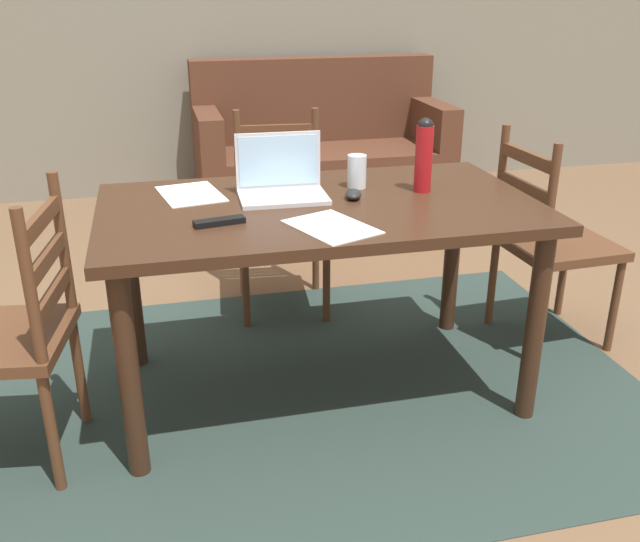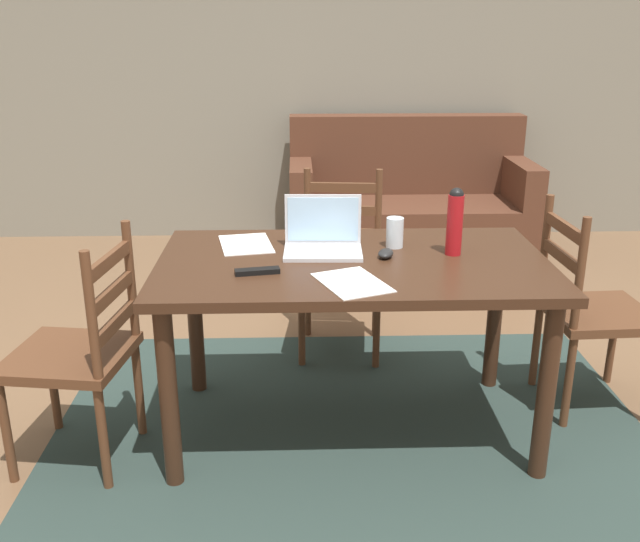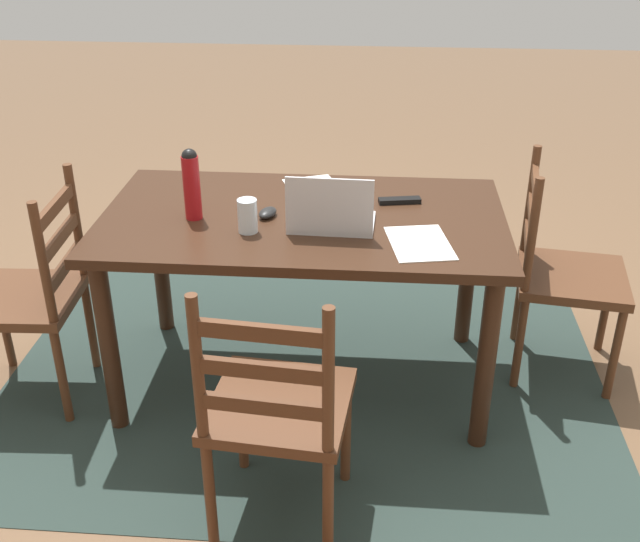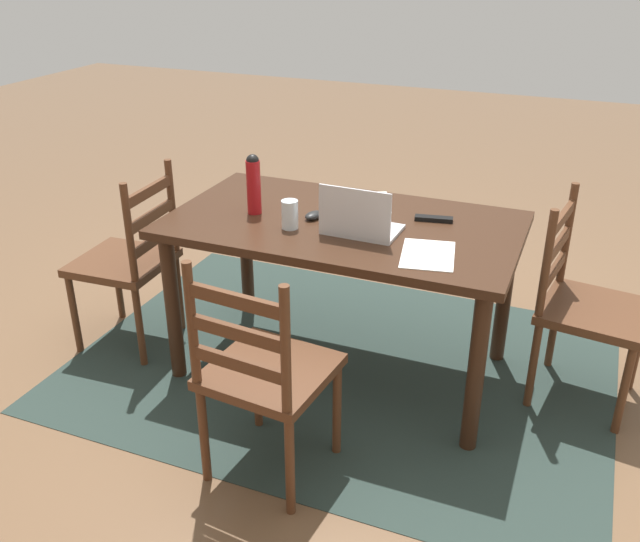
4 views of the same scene
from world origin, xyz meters
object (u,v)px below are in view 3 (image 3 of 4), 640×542
(chair_left_near, at_px, (563,274))
(laptop, at_px, (331,215))
(chair_far_head, at_px, (277,410))
(dining_table, at_px, (303,238))
(tv_remote, at_px, (400,201))
(chair_right_far, at_px, (31,296))
(drinking_glass, at_px, (247,216))
(water_bottle, at_px, (191,183))
(computer_mouse, at_px, (268,213))

(chair_left_near, distance_m, laptop, 1.07)
(chair_far_head, height_order, chair_left_near, same)
(dining_table, xyz_separation_m, laptop, (-0.12, 0.12, 0.16))
(laptop, distance_m, tv_remote, 0.38)
(chair_right_far, xyz_separation_m, tv_remote, (-1.45, -0.33, 0.32))
(chair_left_near, relative_size, tv_remote, 5.59)
(drinking_glass, bearing_deg, laptop, -172.02)
(dining_table, relative_size, laptop, 4.81)
(chair_right_far, bearing_deg, dining_table, -170.65)
(water_bottle, distance_m, tv_remote, 0.83)
(dining_table, height_order, chair_left_near, chair_left_near)
(dining_table, distance_m, water_bottle, 0.49)
(chair_left_near, distance_m, tv_remote, 0.77)
(chair_right_far, height_order, laptop, laptop)
(chair_right_far, bearing_deg, laptop, -177.45)
(laptop, xyz_separation_m, tv_remote, (-0.26, -0.28, -0.05))
(chair_left_near, distance_m, computer_mouse, 1.27)
(computer_mouse, xyz_separation_m, tv_remote, (-0.51, -0.18, -0.01))
(dining_table, xyz_separation_m, chair_right_far, (1.08, 0.18, -0.21))
(computer_mouse, bearing_deg, water_bottle, 23.51)
(tv_remote, bearing_deg, chair_right_far, -87.51)
(water_bottle, distance_m, drinking_glass, 0.26)
(drinking_glass, height_order, tv_remote, drinking_glass)
(chair_far_head, relative_size, chair_right_far, 1.00)
(chair_far_head, xyz_separation_m, water_bottle, (0.41, -0.76, 0.46))
(laptop, bearing_deg, drinking_glass, 7.98)
(chair_far_head, height_order, laptop, laptop)
(dining_table, xyz_separation_m, chair_left_near, (-1.08, -0.18, -0.21))
(laptop, height_order, drinking_glass, laptop)
(dining_table, distance_m, chair_far_head, 0.85)
(dining_table, height_order, drinking_glass, drinking_glass)
(laptop, bearing_deg, chair_far_head, 80.08)
(laptop, bearing_deg, chair_right_far, 2.55)
(laptop, distance_m, water_bottle, 0.54)
(tv_remote, bearing_deg, chair_left_near, 82.08)
(chair_right_far, bearing_deg, water_bottle, -169.89)
(chair_far_head, bearing_deg, computer_mouse, -80.67)
(chair_right_far, relative_size, tv_remote, 5.59)
(water_bottle, xyz_separation_m, computer_mouse, (-0.28, -0.03, -0.13))
(water_bottle, bearing_deg, dining_table, -171.86)
(dining_table, height_order, water_bottle, water_bottle)
(chair_far_head, distance_m, water_bottle, 0.98)
(dining_table, xyz_separation_m, computer_mouse, (0.13, 0.03, 0.12))
(chair_far_head, distance_m, drinking_glass, 0.77)
(laptop, distance_m, drinking_glass, 0.31)
(chair_left_near, xyz_separation_m, chair_right_far, (2.15, 0.36, 0.00))
(chair_far_head, distance_m, chair_right_far, 1.25)
(chair_right_far, xyz_separation_m, drinking_glass, (-0.89, -0.01, 0.38))
(chair_left_near, bearing_deg, chair_right_far, 9.55)
(chair_far_head, bearing_deg, drinking_glass, -74.25)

